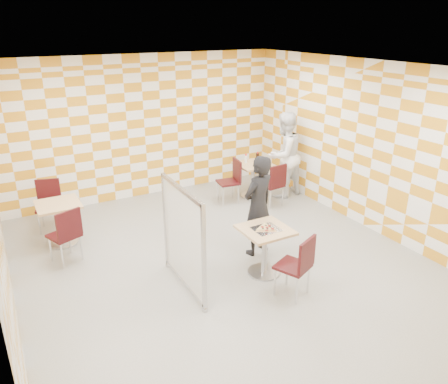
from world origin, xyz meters
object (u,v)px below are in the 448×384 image
object	(u,v)px
chair_second_front	(274,182)
chair_second_side	(232,178)
sport_bottle	(246,159)
soda_bottle	(257,158)
partition	(183,238)
chair_main_front	(299,262)
man_white	(284,155)
main_table	(265,243)
second_table	(253,174)
chair_empty_near	(67,232)
man_dark	(258,206)
empty_table	(60,216)
chair_empty_far	(49,201)

from	to	relation	value
chair_second_front	chair_second_side	size ratio (longest dim) A/B	1.00
sport_bottle	soda_bottle	world-z (taller)	soda_bottle
partition	chair_main_front	bearing A→B (deg)	-37.14
chair_main_front	man_white	distance (m)	3.84
partition	man_white	world-z (taller)	man_white
partition	sport_bottle	world-z (taller)	partition
sport_bottle	soda_bottle	xyz separation A→B (m)	(0.24, -0.09, 0.01)
main_table	man_white	bearing A→B (deg)	49.24
man_white	chair_second_front	bearing A→B (deg)	27.01
man_white	sport_bottle	size ratio (longest dim) A/B	9.24
second_table	chair_second_side	xyz separation A→B (m)	(-0.54, -0.06, 0.04)
second_table	man_white	xyz separation A→B (m)	(0.61, -0.27, 0.41)
chair_second_side	chair_empty_near	size ratio (longest dim) A/B	1.00
main_table	second_table	bearing A→B (deg)	60.91
man_dark	empty_table	bearing A→B (deg)	-50.05
man_white	partition	bearing A→B (deg)	21.87
second_table	sport_bottle	bearing A→B (deg)	126.40
man_white	sport_bottle	bearing A→B (deg)	-41.66
second_table	sport_bottle	size ratio (longest dim) A/B	3.75
chair_empty_near	sport_bottle	distance (m)	4.13
main_table	man_dark	bearing A→B (deg)	66.38
second_table	soda_bottle	bearing A→B (deg)	19.34
chair_empty_near	chair_second_side	bearing A→B (deg)	15.03
chair_empty_far	chair_second_front	bearing A→B (deg)	-15.60
chair_second_front	main_table	bearing A→B (deg)	-128.08
empty_table	man_white	world-z (taller)	man_white
chair_second_side	chair_empty_near	world-z (taller)	same
chair_second_side	partition	size ratio (longest dim) A/B	0.60
chair_empty_near	soda_bottle	bearing A→B (deg)	14.02
sport_bottle	soda_bottle	size ratio (longest dim) A/B	0.87
chair_empty_near	sport_bottle	bearing A→B (deg)	15.98
chair_main_front	man_white	xyz separation A→B (m)	(2.07, 3.22, 0.38)
empty_table	main_table	bearing A→B (deg)	-44.59
chair_second_front	soda_bottle	distance (m)	0.81
chair_main_front	soda_bottle	size ratio (longest dim) A/B	4.02
main_table	chair_second_front	world-z (taller)	chair_second_front
partition	empty_table	bearing A→B (deg)	120.06
man_white	soda_bottle	distance (m)	0.57
chair_main_front	chair_empty_near	distance (m)	3.59
sport_bottle	partition	bearing A→B (deg)	-134.94
empty_table	second_table	bearing A→B (deg)	3.86
empty_table	chair_empty_far	world-z (taller)	chair_empty_far
chair_empty_far	soda_bottle	distance (m)	4.28
empty_table	chair_second_front	size ratio (longest dim) A/B	0.81
partition	sport_bottle	size ratio (longest dim) A/B	7.75
empty_table	man_white	distance (m)	4.67
chair_empty_near	sport_bottle	xyz separation A→B (m)	(3.96, 1.13, 0.29)
chair_empty_far	soda_bottle	xyz separation A→B (m)	(4.25, -0.42, 0.31)
second_table	chair_main_front	xyz separation A→B (m)	(-1.46, -3.48, 0.04)
empty_table	soda_bottle	xyz separation A→B (m)	(4.18, 0.32, 0.34)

